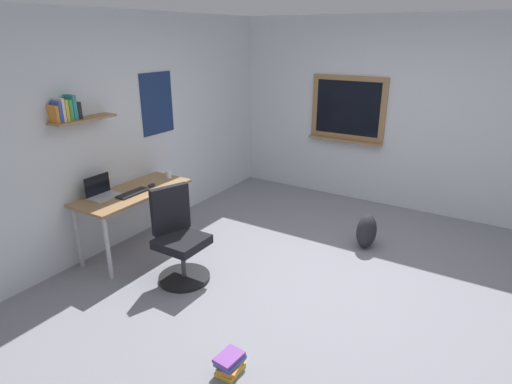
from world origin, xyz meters
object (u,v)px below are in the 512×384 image
Objects in this scene: book_stack_on_floor at (230,363)px; coffee_mug at (169,174)px; laptop at (102,192)px; backpack at (367,231)px; computer_mouse at (151,185)px; office_chair at (179,241)px; keyboard at (133,193)px; desk at (134,198)px.

coffee_mug is at bearing 51.92° from book_stack_on_floor.
laptop is 0.78× the size of backpack.
computer_mouse is (0.51, -0.21, -0.04)m from laptop.
office_chair is 2.40× the size of backpack.
office_chair is 10.33× the size of coffee_mug.
keyboard is at bearing -43.03° from laptop.
coffee_mug reaches higher than book_stack_on_floor.
keyboard is at bearing -132.05° from desk.
coffee_mug is at bearing 112.35° from backpack.
office_chair reaches higher than backpack.
computer_mouse reaches higher than keyboard.
laptop is 0.84× the size of keyboard.
office_chair is 3.06× the size of laptop.
desk is 0.87m from office_chair.
office_chair is 9.13× the size of computer_mouse.
backpack is 1.67× the size of book_stack_on_floor.
coffee_mug is 2.44m from backpack.
desk is 14.19× the size of coffee_mug.
book_stack_on_floor is (-0.93, -1.92, -0.67)m from keyboard.
backpack reaches higher than book_stack_on_floor.
desk is at bearing 161.36° from computer_mouse.
book_stack_on_floor is (-0.99, -1.99, -0.57)m from desk.
book_stack_on_floor is at bearing -128.08° from coffee_mug.
keyboard is 0.94× the size of backpack.
coffee_mug is (0.55, -0.02, 0.13)m from desk.
laptop is at bearing 126.59° from backpack.
book_stack_on_floor is at bearing -116.46° from desk.
office_chair reaches higher than coffee_mug.
desk is 2.30m from book_stack_on_floor.
office_chair is at bearing 55.80° from book_stack_on_floor.
desk is 0.57m from coffee_mug.
laptop is 2.36m from book_stack_on_floor.
laptop reaches higher than coffee_mug.
book_stack_on_floor is (-1.55, -1.97, -0.70)m from coffee_mug.
computer_mouse reaches higher than backpack.
office_chair is 0.82m from keyboard.
laptop is at bearing 157.24° from computer_mouse.
desk reaches higher than backpack.
desk reaches higher than book_stack_on_floor.
coffee_mug reaches higher than backpack.
office_chair is 1.03m from laptop.
computer_mouse is 2.53m from backpack.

